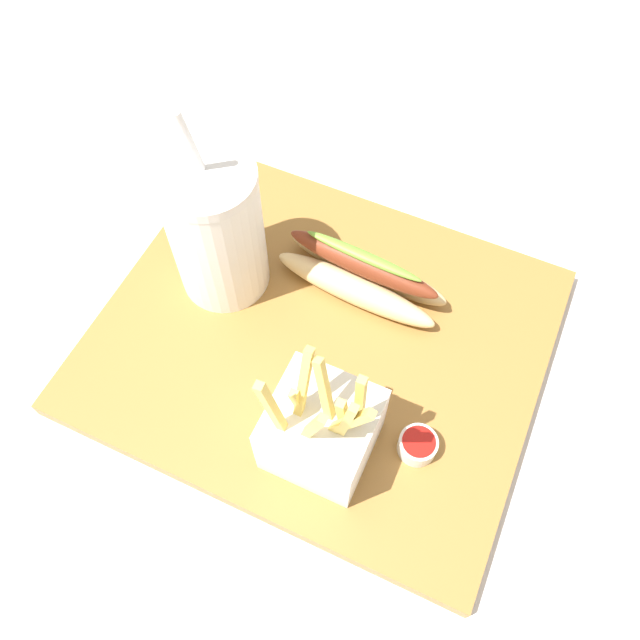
{
  "coord_description": "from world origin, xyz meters",
  "views": [
    {
      "loc": [
        -0.13,
        0.27,
        0.57
      ],
      "look_at": [
        0.0,
        0.0,
        0.05
      ],
      "focal_mm": 35.71,
      "sensor_mm": 36.0,
      "label": 1
    }
  ],
  "objects": [
    {
      "name": "ground_plane",
      "position": [
        0.0,
        0.0,
        -0.01
      ],
      "size": [
        2.4,
        2.4,
        0.02
      ],
      "primitive_type": "cube",
      "color": "silver"
    },
    {
      "name": "food_tray",
      "position": [
        0.0,
        0.0,
        0.01
      ],
      "size": [
        0.43,
        0.36,
        0.02
      ],
      "primitive_type": "cube",
      "color": "olive",
      "rests_on": "ground_plane"
    },
    {
      "name": "soda_cup",
      "position": [
        0.12,
        -0.02,
        0.1
      ],
      "size": [
        0.09,
        0.09,
        0.22
      ],
      "color": "white",
      "rests_on": "food_tray"
    },
    {
      "name": "fries_basket",
      "position": [
        -0.05,
        0.1,
        0.06
      ],
      "size": [
        0.09,
        0.08,
        0.15
      ],
      "color": "white",
      "rests_on": "food_tray"
    },
    {
      "name": "hot_dog_1",
      "position": [
        -0.01,
        -0.07,
        0.04
      ],
      "size": [
        0.18,
        0.07,
        0.06
      ],
      "color": "#E5C689",
      "rests_on": "food_tray"
    },
    {
      "name": "ketchup_cup_1",
      "position": [
        -0.13,
        0.07,
        0.03
      ],
      "size": [
        0.03,
        0.03,
        0.02
      ],
      "color": "white",
      "rests_on": "food_tray"
    }
  ]
}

